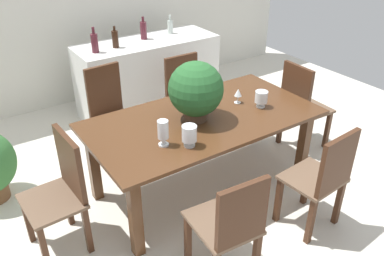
{
  "coord_description": "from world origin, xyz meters",
  "views": [
    {
      "loc": [
        -1.79,
        -2.49,
        2.38
      ],
      "look_at": [
        0.01,
        0.19,
        0.56
      ],
      "focal_mm": 37.17,
      "sensor_mm": 36.0,
      "label": 1
    }
  ],
  "objects_px": {
    "chair_foot_end": "(301,104)",
    "kitchen_counter": "(148,76)",
    "chair_far_right": "(186,92)",
    "wine_bottle_amber": "(95,43)",
    "dining_table": "(203,127)",
    "wine_bottle_dark": "(170,26)",
    "wine_glass": "(238,93)",
    "chair_head_end": "(62,187)",
    "crystal_vase_left": "(163,131)",
    "chair_far_left": "(110,110)",
    "crystal_vase_center_near": "(189,134)",
    "chair_near_left": "(231,225)",
    "wine_bottle_green": "(115,39)",
    "wine_bottle_clear": "(143,30)",
    "flower_centerpiece": "(196,90)",
    "crystal_vase_right": "(261,97)",
    "chair_near_right": "(323,177)"
  },
  "relations": [
    {
      "from": "dining_table",
      "to": "chair_near_left",
      "type": "height_order",
      "value": "chair_near_left"
    },
    {
      "from": "wine_bottle_dark",
      "to": "chair_far_right",
      "type": "bearing_deg",
      "value": -111.08
    },
    {
      "from": "crystal_vase_center_near",
      "to": "wine_bottle_dark",
      "type": "relative_size",
      "value": 0.74
    },
    {
      "from": "dining_table",
      "to": "chair_foot_end",
      "type": "xyz_separation_m",
      "value": [
        1.27,
        0.0,
        -0.12
      ]
    },
    {
      "from": "kitchen_counter",
      "to": "crystal_vase_right",
      "type": "bearing_deg",
      "value": -85.32
    },
    {
      "from": "dining_table",
      "to": "crystal_vase_left",
      "type": "xyz_separation_m",
      "value": [
        -0.52,
        -0.21,
        0.23
      ]
    },
    {
      "from": "chair_far_right",
      "to": "wine_bottle_amber",
      "type": "height_order",
      "value": "wine_bottle_amber"
    },
    {
      "from": "flower_centerpiece",
      "to": "wine_bottle_clear",
      "type": "height_order",
      "value": "flower_centerpiece"
    },
    {
      "from": "chair_far_left",
      "to": "chair_near_right",
      "type": "relative_size",
      "value": 1.07
    },
    {
      "from": "chair_far_right",
      "to": "crystal_vase_center_near",
      "type": "xyz_separation_m",
      "value": [
        -0.82,
        -1.31,
        0.34
      ]
    },
    {
      "from": "chair_far_right",
      "to": "crystal_vase_left",
      "type": "height_order",
      "value": "crystal_vase_left"
    },
    {
      "from": "dining_table",
      "to": "wine_bottle_clear",
      "type": "xyz_separation_m",
      "value": [
        0.41,
        1.85,
        0.38
      ]
    },
    {
      "from": "chair_foot_end",
      "to": "chair_near_right",
      "type": "bearing_deg",
      "value": 142.5
    },
    {
      "from": "dining_table",
      "to": "wine_bottle_dark",
      "type": "height_order",
      "value": "wine_bottle_dark"
    },
    {
      "from": "wine_bottle_dark",
      "to": "wine_bottle_clear",
      "type": "bearing_deg",
      "value": -175.36
    },
    {
      "from": "crystal_vase_right",
      "to": "wine_bottle_amber",
      "type": "relative_size",
      "value": 0.53
    },
    {
      "from": "chair_near_right",
      "to": "wine_bottle_clear",
      "type": "distance_m",
      "value": 2.88
    },
    {
      "from": "chair_far_right",
      "to": "wine_bottle_green",
      "type": "relative_size",
      "value": 3.67
    },
    {
      "from": "dining_table",
      "to": "crystal_vase_right",
      "type": "xyz_separation_m",
      "value": [
        0.55,
        -0.13,
        0.2
      ]
    },
    {
      "from": "dining_table",
      "to": "chair_foot_end",
      "type": "height_order",
      "value": "chair_foot_end"
    },
    {
      "from": "chair_far_right",
      "to": "crystal_vase_left",
      "type": "relative_size",
      "value": 4.34
    },
    {
      "from": "chair_far_right",
      "to": "wine_bottle_amber",
      "type": "bearing_deg",
      "value": 136.11
    },
    {
      "from": "chair_far_left",
      "to": "wine_glass",
      "type": "xyz_separation_m",
      "value": [
        0.9,
        -0.93,
        0.31
      ]
    },
    {
      "from": "chair_far_left",
      "to": "chair_near_right",
      "type": "height_order",
      "value": "chair_far_left"
    },
    {
      "from": "wine_bottle_amber",
      "to": "wine_bottle_clear",
      "type": "distance_m",
      "value": 0.71
    },
    {
      "from": "wine_glass",
      "to": "wine_bottle_green",
      "type": "bearing_deg",
      "value": 105.15
    },
    {
      "from": "chair_foot_end",
      "to": "kitchen_counter",
      "type": "bearing_deg",
      "value": 28.37
    },
    {
      "from": "chair_head_end",
      "to": "wine_glass",
      "type": "relative_size",
      "value": 6.78
    },
    {
      "from": "chair_foot_end",
      "to": "crystal_vase_left",
      "type": "height_order",
      "value": "chair_foot_end"
    },
    {
      "from": "kitchen_counter",
      "to": "wine_bottle_green",
      "type": "bearing_deg",
      "value": -175.2
    },
    {
      "from": "chair_foot_end",
      "to": "flower_centerpiece",
      "type": "distance_m",
      "value": 1.44
    },
    {
      "from": "chair_head_end",
      "to": "kitchen_counter",
      "type": "height_order",
      "value": "chair_head_end"
    },
    {
      "from": "chair_far_right",
      "to": "wine_bottle_amber",
      "type": "distance_m",
      "value": 1.16
    },
    {
      "from": "flower_centerpiece",
      "to": "crystal_vase_right",
      "type": "bearing_deg",
      "value": -12.23
    },
    {
      "from": "chair_far_left",
      "to": "crystal_vase_left",
      "type": "relative_size",
      "value": 4.69
    },
    {
      "from": "chair_head_end",
      "to": "kitchen_counter",
      "type": "xyz_separation_m",
      "value": [
        1.68,
        1.77,
        -0.08
      ]
    },
    {
      "from": "wine_bottle_clear",
      "to": "wine_glass",
      "type": "bearing_deg",
      "value": -89.16
    },
    {
      "from": "chair_far_right",
      "to": "wine_bottle_dark",
      "type": "bearing_deg",
      "value": 68.98
    },
    {
      "from": "dining_table",
      "to": "wine_bottle_clear",
      "type": "relative_size",
      "value": 7.42
    },
    {
      "from": "wine_glass",
      "to": "kitchen_counter",
      "type": "height_order",
      "value": "kitchen_counter"
    },
    {
      "from": "chair_foot_end",
      "to": "crystal_vase_center_near",
      "type": "bearing_deg",
      "value": 103.47
    },
    {
      "from": "chair_foot_end",
      "to": "chair_near_left",
      "type": "bearing_deg",
      "value": 121.6
    },
    {
      "from": "crystal_vase_center_near",
      "to": "wine_bottle_amber",
      "type": "height_order",
      "value": "wine_bottle_amber"
    },
    {
      "from": "dining_table",
      "to": "wine_bottle_dark",
      "type": "bearing_deg",
      "value": 66.81
    },
    {
      "from": "chair_far_left",
      "to": "wine_glass",
      "type": "relative_size",
      "value": 7.04
    },
    {
      "from": "wine_bottle_amber",
      "to": "wine_bottle_clear",
      "type": "bearing_deg",
      "value": 12.36
    },
    {
      "from": "wine_bottle_green",
      "to": "crystal_vase_center_near",
      "type": "bearing_deg",
      "value": -99.3
    },
    {
      "from": "crystal_vase_center_near",
      "to": "wine_bottle_dark",
      "type": "distance_m",
      "value": 2.51
    },
    {
      "from": "chair_far_left",
      "to": "wine_bottle_green",
      "type": "relative_size",
      "value": 3.97
    },
    {
      "from": "chair_far_left",
      "to": "kitchen_counter",
      "type": "relative_size",
      "value": 0.56
    }
  ]
}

